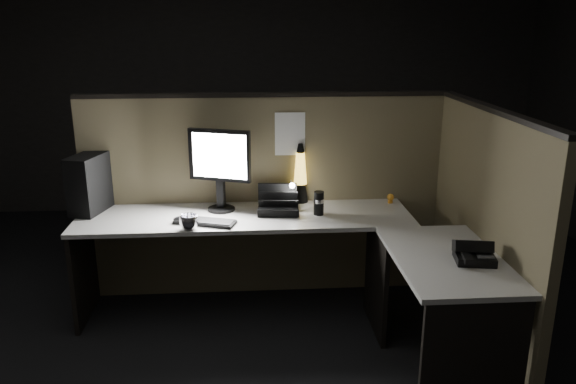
{
  "coord_description": "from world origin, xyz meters",
  "views": [
    {
      "loc": [
        -0.12,
        -3.07,
        2.01
      ],
      "look_at": [
        0.13,
        0.35,
        0.97
      ],
      "focal_mm": 35.0,
      "sensor_mm": 36.0,
      "label": 1
    }
  ],
  "objects": [
    {
      "name": "monitor",
      "position": [
        -0.32,
        0.73,
        1.08
      ],
      "size": [
        0.43,
        0.2,
        0.58
      ],
      "rotation": [
        0.0,
        0.0,
        -0.35
      ],
      "color": "black",
      "rests_on": "desk"
    },
    {
      "name": "partition_back",
      "position": [
        0.0,
        0.93,
        0.75
      ],
      "size": [
        2.66,
        0.06,
        1.5
      ],
      "primitive_type": "cube",
      "color": "brown",
      "rests_on": "ground"
    },
    {
      "name": "room_shell",
      "position": [
        0.0,
        0.0,
        1.62
      ],
      "size": [
        6.0,
        6.0,
        6.0
      ],
      "color": "silver",
      "rests_on": "ground"
    },
    {
      "name": "steel_mug",
      "position": [
        -0.51,
        0.35,
        0.78
      ],
      "size": [
        0.13,
        0.13,
        0.1
      ],
      "primitive_type": "imported",
      "rotation": [
        0.0,
        0.0,
        -0.1
      ],
      "color": "silver",
      "rests_on": "desk"
    },
    {
      "name": "floor",
      "position": [
        0.0,
        0.0,
        0.0
      ],
      "size": [
        6.0,
        6.0,
        0.0
      ],
      "primitive_type": "plane",
      "color": "black",
      "rests_on": "ground"
    },
    {
      "name": "partition_right",
      "position": [
        1.33,
        0.1,
        0.75
      ],
      "size": [
        0.06,
        1.66,
        1.5
      ],
      "primitive_type": "cube",
      "color": "brown",
      "rests_on": "ground"
    },
    {
      "name": "keyboard",
      "position": [
        -0.41,
        0.45,
        0.74
      ],
      "size": [
        0.43,
        0.25,
        0.02
      ],
      "primitive_type": "cube",
      "rotation": [
        0.0,
        0.0,
        -0.32
      ],
      "color": "black",
      "rests_on": "desk"
    },
    {
      "name": "lava_lamp",
      "position": [
        0.26,
        0.88,
        0.91
      ],
      "size": [
        0.12,
        0.12,
        0.44
      ],
      "color": "black",
      "rests_on": "desk"
    },
    {
      "name": "desk_phone",
      "position": [
        1.12,
        -0.27,
        0.78
      ],
      "size": [
        0.24,
        0.24,
        0.13
      ],
      "rotation": [
        0.0,
        0.0,
        -0.18
      ],
      "color": "black",
      "rests_on": "desk"
    },
    {
      "name": "figurine",
      "position": [
        0.92,
        0.8,
        0.77
      ],
      "size": [
        0.05,
        0.05,
        0.05
      ],
      "primitive_type": "sphere",
      "color": "orange",
      "rests_on": "desk"
    },
    {
      "name": "pc_tower",
      "position": [
        -1.22,
        0.79,
        0.93
      ],
      "size": [
        0.27,
        0.42,
        0.4
      ],
      "primitive_type": "cube",
      "rotation": [
        0.0,
        0.0,
        -0.27
      ],
      "color": "black",
      "rests_on": "desk"
    },
    {
      "name": "desk",
      "position": [
        0.18,
        0.25,
        0.58
      ],
      "size": [
        2.6,
        1.6,
        0.73
      ],
      "color": "beige",
      "rests_on": "ground"
    },
    {
      "name": "mouse",
      "position": [
        -0.58,
        0.49,
        0.75
      ],
      "size": [
        0.1,
        0.08,
        0.04
      ],
      "primitive_type": "ellipsoid",
      "rotation": [
        0.0,
        0.0,
        0.05
      ],
      "color": "black",
      "rests_on": "desk"
    },
    {
      "name": "clip_lamp",
      "position": [
        0.18,
        0.73,
        0.85
      ],
      "size": [
        0.04,
        0.16,
        0.21
      ],
      "color": "white",
      "rests_on": "desk"
    },
    {
      "name": "travel_mug",
      "position": [
        0.36,
        0.58,
        0.81
      ],
      "size": [
        0.07,
        0.07,
        0.16
      ],
      "primitive_type": "cylinder",
      "color": "black",
      "rests_on": "desk"
    },
    {
      "name": "organizer",
      "position": [
        0.08,
        0.66,
        0.78
      ],
      "size": [
        0.3,
        0.27,
        0.21
      ],
      "rotation": [
        0.0,
        0.0,
        -0.1
      ],
      "color": "black",
      "rests_on": "desk"
    },
    {
      "name": "pinned_paper",
      "position": [
        0.19,
        0.9,
        1.24
      ],
      "size": [
        0.22,
        0.0,
        0.31
      ],
      "primitive_type": "cube",
      "color": "white",
      "rests_on": "partition_back"
    }
  ]
}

